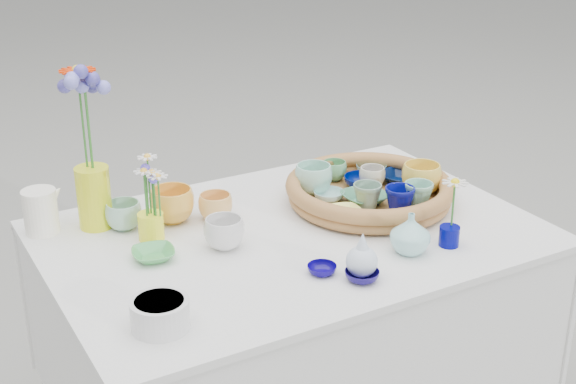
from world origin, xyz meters
TOP-DOWN VIEW (x-y plane):
  - wicker_tray at (0.28, 0.05)m, footprint 0.47×0.47m
  - tray_ceramic_0 at (0.31, 0.13)m, footprint 0.11×0.11m
  - tray_ceramic_1 at (0.43, 0.11)m, footprint 0.15×0.15m
  - tray_ceramic_2 at (0.43, 0.01)m, footprint 0.12×0.12m
  - tray_ceramic_3 at (0.25, 0.03)m, footprint 0.12×0.12m
  - tray_ceramic_4 at (0.23, -0.01)m, footprint 0.08×0.08m
  - tray_ceramic_5 at (0.17, 0.09)m, footprint 0.11×0.11m
  - tray_ceramic_6 at (0.16, 0.16)m, footprint 0.13×0.13m
  - tray_ceramic_7 at (0.34, 0.12)m, footprint 0.10×0.10m
  - tray_ceramic_8 at (0.39, 0.20)m, footprint 0.12×0.12m
  - tray_ceramic_9 at (0.29, -0.08)m, footprint 0.09×0.09m
  - tray_ceramic_10 at (0.14, -0.03)m, footprint 0.12×0.12m
  - tray_ceramic_11 at (0.35, -0.07)m, footprint 0.10×0.10m
  - tray_ceramic_12 at (0.27, 0.21)m, footprint 0.09×0.09m
  - loose_ceramic_0 at (-0.25, 0.21)m, footprint 0.15×0.15m
  - loose_ceramic_1 at (-0.14, 0.17)m, footprint 0.11×0.11m
  - loose_ceramic_2 at (-0.37, 0.03)m, footprint 0.12×0.12m
  - loose_ceramic_3 at (-0.19, 0.00)m, footprint 0.13×0.13m
  - loose_ceramic_4 at (-0.05, -0.23)m, footprint 0.09×0.09m
  - loose_ceramic_5 at (-0.38, 0.23)m, footprint 0.12×0.12m
  - loose_ceramic_6 at (0.01, -0.31)m, footprint 0.10×0.10m
  - fluted_bowl at (-0.47, -0.27)m, footprint 0.14×0.14m
  - bud_vase_paleblue at (0.02, -0.29)m, footprint 0.08×0.08m
  - bud_vase_seafoam at (0.20, -0.25)m, footprint 0.13×0.13m
  - bud_vase_cobalt at (0.31, -0.27)m, footprint 0.06×0.06m
  - single_daisy at (0.32, -0.26)m, footprint 0.09×0.09m
  - tall_vase_yellow at (-0.44, 0.28)m, footprint 0.11×0.11m
  - gerbera at (-0.44, 0.29)m, footprint 0.12×0.12m
  - hydrangea at (-0.43, 0.28)m, footprint 0.11×0.11m
  - white_pitcher at (-0.57, 0.32)m, footprint 0.15×0.13m
  - daisy_cup at (-0.34, 0.14)m, footprint 0.07×0.07m
  - daisy_posy at (-0.33, 0.13)m, footprint 0.09×0.09m

SIDE VIEW (x-z plane):
  - loose_ceramic_4 at x=-0.05m, z-range 0.77..0.79m
  - loose_ceramic_6 at x=0.01m, z-range 0.77..0.79m
  - loose_ceramic_2 at x=-0.37m, z-range 0.77..0.79m
  - bud_vase_cobalt at x=0.31m, z-range 0.77..0.82m
  - tray_ceramic_10 at x=0.14m, z-range 0.78..0.81m
  - tray_ceramic_5 at x=0.17m, z-range 0.78..0.81m
  - tray_ceramic_1 at x=0.43m, z-range 0.78..0.81m
  - fluted_bowl at x=-0.47m, z-range 0.77..0.83m
  - tray_ceramic_8 at x=0.39m, z-range 0.78..0.81m
  - tray_ceramic_3 at x=0.25m, z-range 0.78..0.81m
  - tray_ceramic_0 at x=0.31m, z-range 0.78..0.82m
  - daisy_cup at x=-0.34m, z-range 0.77..0.84m
  - loose_ceramic_1 at x=-0.14m, z-range 0.77..0.84m
  - loose_ceramic_5 at x=-0.38m, z-range 0.77..0.84m
  - wicker_tray at x=0.28m, z-range 0.77..0.84m
  - loose_ceramic_3 at x=-0.19m, z-range 0.77..0.84m
  - loose_ceramic_0 at x=-0.25m, z-range 0.77..0.86m
  - tray_ceramic_12 at x=0.27m, z-range 0.78..0.84m
  - tray_ceramic_7 at x=0.34m, z-range 0.78..0.84m
  - bud_vase_seafoam at x=0.20m, z-range 0.77..0.87m
  - tray_ceramic_4 at x=0.23m, z-range 0.78..0.86m
  - tray_ceramic_11 at x=0.35m, z-range 0.78..0.86m
  - tray_ceramic_9 at x=0.29m, z-range 0.78..0.86m
  - bud_vase_paleblue at x=0.02m, z-range 0.77..0.88m
  - white_pitcher at x=-0.57m, z-range 0.77..0.88m
  - tray_ceramic_6 at x=0.16m, z-range 0.78..0.87m
  - tray_ceramic_2 at x=0.43m, z-range 0.78..0.87m
  - tall_vase_yellow at x=-0.44m, z-range 0.77..0.93m
  - single_daisy at x=0.32m, z-range 0.81..0.94m
  - daisy_posy at x=-0.33m, z-range 0.84..0.99m
  - hydrangea at x=-0.43m, z-range 0.89..1.20m
  - gerbera at x=-0.44m, z-range 0.92..1.20m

